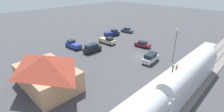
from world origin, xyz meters
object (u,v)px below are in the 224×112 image
Objects in this scene: pickup_tan at (107,40)px; pickup_blue at (73,45)px; sedan_charcoal at (127,30)px; suv_black at (92,48)px; pedestrian_waiting_far at (176,68)px; pickup_navy at (112,33)px; suv_silver at (151,58)px; sedan_maroon at (143,44)px; light_pole_near_platform at (176,42)px; pedestrian_on_platform at (173,68)px; station_building at (47,71)px.

pickup_tan and pickup_blue have the same top height.
suv_black reaches higher than sedan_charcoal.
pickup_navy reaches higher than pedestrian_waiting_far.
suv_silver is (-16.45, 2.06, 0.12)m from pickup_tan.
suv_black is at bearing 114.26° from pickup_navy.
light_pole_near_platform reaches higher than sedan_maroon.
pickup_blue is 1.09× the size of suv_black.
pedestrian_waiting_far is at bearing 149.28° from sedan_maroon.
pickup_tan is at bearing -114.34° from pickup_blue.
pickup_blue is at bearing 12.65° from pedestrian_on_platform.
suv_black is (20.50, 4.23, -0.13)m from pedestrian_on_platform.
suv_silver is at bearing -109.78° from station_building.
suv_black is at bearing 59.36° from sedan_maroon.
pedestrian_waiting_far is at bearing -161.02° from pedestrian_on_platform.
sedan_maroon is 11.82m from light_pole_near_platform.
sedan_charcoal is 26.99m from light_pole_near_platform.
pickup_blue is 21.92m from suv_silver.
sedan_maroon is at bearing -120.64° from suv_black.
pickup_tan reaches higher than sedan_maroon.
suv_silver is at bearing 134.92° from sedan_maroon.
sedan_maroon is at bearing -152.09° from pickup_tan.
suv_silver reaches higher than pickup_blue.
suv_silver is at bearing 47.19° from light_pole_near_platform.
pickup_tan and pickup_navy have the same top height.
station_building reaches higher than sedan_charcoal.
suv_silver is at bearing -12.03° from pedestrian_on_platform.
pedestrian_on_platform is at bearing -168.33° from suv_black.
pedestrian_waiting_far is at bearing 170.83° from suv_silver.
station_building is at bearing 114.03° from pickup_navy.
pickup_tan is (9.42, 4.99, 0.15)m from sedan_maroon.
sedan_maroon is 0.81× the size of pickup_navy.
pickup_navy reaches higher than sedan_charcoal.
sedan_maroon is (-0.56, -28.16, -2.27)m from station_building.
suv_black is (-5.67, 21.57, 0.27)m from sedan_charcoal.
sedan_maroon is 0.93× the size of suv_black.
pickup_blue is at bearing 90.91° from pickup_navy.
pedestrian_waiting_far is 0.37× the size of sedan_charcoal.
suv_black is (21.11, 4.44, -0.13)m from pedestrian_waiting_far.
pickup_navy is (13.90, -1.76, 0.15)m from sedan_maroon.
pickup_blue is at bearing 19.38° from suv_silver.
pedestrian_waiting_far is at bearing 172.28° from pickup_tan.
pickup_tan is at bearing 104.77° from sedan_charcoal.
station_building reaches higher than pickup_navy.
light_pole_near_platform is at bearing -65.00° from pedestrian_on_platform.
suv_black is at bearing -164.16° from pickup_blue.
station_building is 24.12m from pedestrian_on_platform.
suv_black reaches higher than pickup_navy.
pickup_navy is at bearing -89.09° from pickup_blue.
sedan_charcoal is 0.84× the size of pickup_tan.
pedestrian_on_platform is at bearing 159.48° from pickup_navy.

